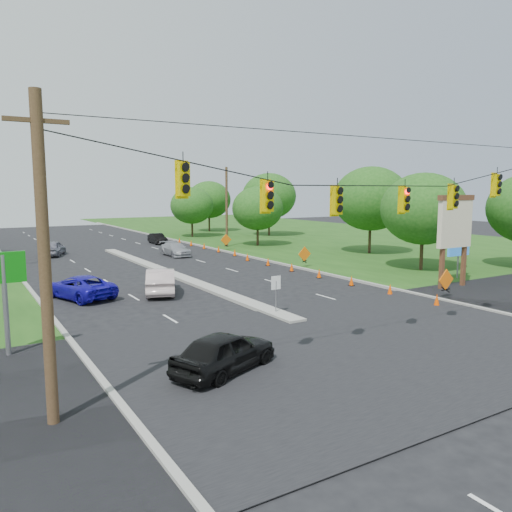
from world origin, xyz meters
TOP-DOWN VIEW (x-y plane):
  - ground at (0.00, 0.00)m, footprint 160.00×160.00m
  - grass_right at (30.00, 20.00)m, footprint 40.00×160.00m
  - cross_street at (0.00, 0.00)m, footprint 160.00×14.00m
  - curb_left at (-10.10, 30.00)m, footprint 0.25×110.00m
  - curb_right at (10.10, 30.00)m, footprint 0.25×110.00m
  - median at (0.00, 21.00)m, footprint 1.00×34.00m
  - median_sign at (0.00, 6.00)m, footprint 0.55×0.06m
  - signal_span at (-0.05, -1.00)m, footprint 25.60×0.32m
  - utility_pole_far_right at (12.50, 35.00)m, footprint 0.28×0.28m
  - pylon_sign at (14.31, 6.20)m, footprint 5.90×2.30m
  - cone_0 at (8.79, 3.00)m, footprint 0.32×0.32m
  - cone_1 at (8.79, 6.50)m, footprint 0.32×0.32m
  - cone_2 at (8.79, 10.00)m, footprint 0.32×0.32m
  - cone_3 at (8.79, 13.50)m, footprint 0.32×0.32m
  - cone_4 at (8.79, 17.00)m, footprint 0.32×0.32m
  - cone_5 at (8.79, 20.50)m, footprint 0.32×0.32m
  - cone_6 at (8.79, 24.00)m, footprint 0.32×0.32m
  - cone_7 at (9.39, 27.50)m, footprint 0.32×0.32m
  - cone_8 at (9.39, 31.00)m, footprint 0.32×0.32m
  - cone_9 at (9.39, 34.50)m, footprint 0.32×0.32m
  - cone_10 at (9.39, 38.00)m, footprint 0.32×0.32m
  - cone_11 at (9.39, 41.50)m, footprint 0.32×0.32m
  - work_sign_0 at (10.80, 4.00)m, footprint 1.27×0.58m
  - work_sign_1 at (10.80, 18.00)m, footprint 1.27×0.58m
  - work_sign_2 at (10.80, 32.00)m, footprint 1.27×0.58m
  - tree_7 at (18.00, 12.00)m, footprint 6.72×6.72m
  - tree_8 at (22.00, 22.00)m, footprint 7.56×7.56m
  - tree_9 at (16.00, 34.00)m, footprint 5.88×5.88m
  - tree_10 at (24.00, 44.00)m, footprint 7.56×7.56m
  - tree_11 at (20.00, 55.00)m, footprint 6.72×6.72m
  - tree_12 at (14.00, 48.00)m, footprint 5.88×5.88m
  - black_sedan at (-6.08, 0.10)m, footprint 4.73×3.35m
  - white_sedan at (-3.17, 14.24)m, footprint 3.33×5.13m
  - blue_pickup at (-7.82, 15.41)m, footprint 3.89×5.53m
  - silver_car_far at (4.49, 30.72)m, footprint 1.88×4.57m
  - silver_car_oncoming at (-5.83, 37.01)m, footprint 3.36×4.81m
  - dark_car_receding at (6.87, 42.23)m, footprint 1.43×3.85m

SIDE VIEW (x-z plane):
  - ground at x=0.00m, z-range 0.00..0.00m
  - grass_right at x=30.00m, z-range -0.03..0.03m
  - cross_street at x=0.00m, z-range -0.01..0.01m
  - curb_left at x=-10.10m, z-range -0.08..0.08m
  - curb_right at x=10.10m, z-range -0.08..0.08m
  - median at x=0.00m, z-range -0.09..0.09m
  - cone_0 at x=8.79m, z-range 0.00..0.70m
  - cone_1 at x=8.79m, z-range 0.00..0.70m
  - cone_2 at x=8.79m, z-range 0.00..0.70m
  - cone_3 at x=8.79m, z-range 0.00..0.70m
  - cone_4 at x=8.79m, z-range 0.00..0.70m
  - cone_5 at x=8.79m, z-range 0.00..0.70m
  - cone_6 at x=8.79m, z-range 0.00..0.70m
  - cone_7 at x=9.39m, z-range 0.00..0.70m
  - cone_8 at x=9.39m, z-range 0.00..0.70m
  - cone_9 at x=9.39m, z-range 0.00..0.70m
  - cone_10 at x=9.39m, z-range 0.00..0.70m
  - cone_11 at x=9.39m, z-range 0.00..0.70m
  - dark_car_receding at x=6.87m, z-range 0.00..1.26m
  - silver_car_far at x=4.49m, z-range 0.00..1.32m
  - blue_pickup at x=-7.82m, z-range 0.00..1.40m
  - black_sedan at x=-6.08m, z-range 0.00..1.50m
  - silver_car_oncoming at x=-5.83m, z-range 0.00..1.52m
  - white_sedan at x=-3.17m, z-range 0.00..1.60m
  - work_sign_0 at x=10.80m, z-range 0.41..1.78m
  - work_sign_1 at x=10.80m, z-range 0.41..1.78m
  - work_sign_2 at x=10.80m, z-range 0.41..1.78m
  - median_sign at x=0.00m, z-range 0.44..2.49m
  - pylon_sign at x=14.31m, z-range 0.94..7.06m
  - tree_9 at x=16.00m, z-range 0.91..7.77m
  - tree_12 at x=14.00m, z-range 0.91..7.77m
  - utility_pole_far_right at x=12.50m, z-range 0.00..9.00m
  - tree_7 at x=18.00m, z-range 1.04..8.88m
  - tree_11 at x=20.00m, z-range 1.04..8.88m
  - signal_span at x=-0.05m, z-range 0.47..9.47m
  - tree_8 at x=22.00m, z-range 1.17..9.99m
  - tree_10 at x=24.00m, z-range 1.17..9.99m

